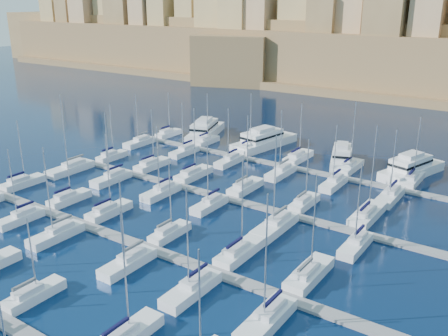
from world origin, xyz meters
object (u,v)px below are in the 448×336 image
Objects in this scene: sailboat_4 at (126,336)px; motor_yacht_b at (264,140)px; motor_yacht_d at (411,168)px; motor_yacht_a at (205,130)px; motor_yacht_c at (342,157)px.

motor_yacht_b is at bearing 109.05° from sailboat_4.
sailboat_4 is 75.32m from motor_yacht_b.
motor_yacht_b is 35.22m from motor_yacht_d.
sailboat_4 reaches higher than motor_yacht_b.
motor_yacht_d is at bearing 81.40° from sailboat_4.
motor_yacht_a and motor_yacht_b have the same top height.
motor_yacht_c is (38.19, -1.86, 0.00)m from motor_yacht_a.
motor_yacht_a is 1.27× the size of motor_yacht_c.
sailboat_4 is at bearing -86.87° from motor_yacht_c.
sailboat_4 is 1.04× the size of motor_yacht_c.
motor_yacht_a is at bearing 179.39° from motor_yacht_d.
sailboat_4 reaches higher than motor_yacht_a.
motor_yacht_b is 1.33× the size of motor_yacht_c.
motor_yacht_d is at bearing -1.58° from motor_yacht_b.
motor_yacht_b is 20.94m from motor_yacht_c.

